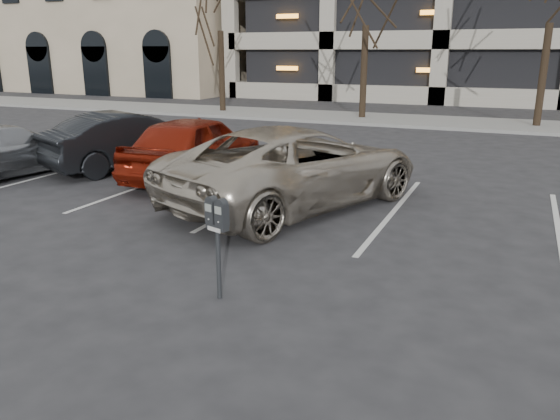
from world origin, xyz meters
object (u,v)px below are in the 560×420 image
Objects in this scene: car_red at (196,146)px; car_silver at (5,150)px; suv_silver at (296,166)px; parking_meter at (217,224)px; car_dark at (131,140)px.

car_silver is (-4.37, -1.60, -0.14)m from car_red.
suv_silver reaches higher than car_red.
car_dark is at bearing 152.75° from parking_meter.
car_red is 2.16m from car_dark.
car_red reaches higher than car_dark.
car_dark reaches higher than car_silver.
car_red is 1.01× the size of car_dark.
car_red is (-3.79, 5.55, -0.20)m from parking_meter.
car_red is at bearing 141.85° from parking_meter.
suv_silver is at bearing 117.22° from parking_meter.
parking_meter is at bearing 158.89° from car_dark.
parking_meter is 9.06m from car_silver.
suv_silver is 1.43× the size of car_silver.
parking_meter is 8.35m from car_dark.
car_dark is (-5.92, 5.88, -0.24)m from parking_meter.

